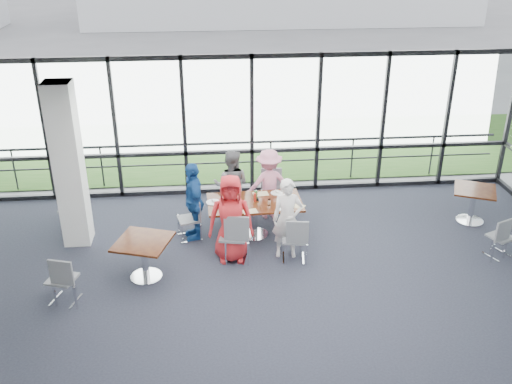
{
  "coord_description": "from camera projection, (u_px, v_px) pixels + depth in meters",
  "views": [
    {
      "loc": [
        -1.01,
        -7.08,
        5.71
      ],
      "look_at": [
        -0.13,
        2.61,
        1.1
      ],
      "focal_mm": 40.0,
      "sensor_mm": 36.0,
      "label": 1
    }
  ],
  "objects": [
    {
      "name": "apron",
      "position": [
        239.0,
        124.0,
        17.91
      ],
      "size": [
        80.0,
        70.0,
        0.02
      ],
      "primitive_type": "cube",
      "color": "slate",
      "rests_on": "ground"
    },
    {
      "name": "structural_column",
      "position": [
        69.0,
        166.0,
        10.62
      ],
      "size": [
        0.5,
        0.5,
        3.2
      ],
      "primitive_type": "cube",
      "color": "white",
      "rests_on": "ground"
    },
    {
      "name": "ceiling",
      "position": [
        283.0,
        132.0,
        7.53
      ],
      "size": [
        12.0,
        10.0,
        0.04
      ],
      "primitive_type": "cube",
      "color": "silver",
      "rests_on": "ground"
    },
    {
      "name": "plate_nr",
      "position": [
        283.0,
        208.0,
        10.92
      ],
      "size": [
        0.26,
        0.26,
        0.01
      ],
      "primitive_type": "cylinder",
      "color": "white",
      "rests_on": "main_table"
    },
    {
      "name": "tumbler_b",
      "position": [
        269.0,
        202.0,
        11.02
      ],
      "size": [
        0.06,
        0.06,
        0.13
      ],
      "primitive_type": "cylinder",
      "color": "white",
      "rests_on": "main_table"
    },
    {
      "name": "diner_near_right",
      "position": [
        287.0,
        219.0,
        10.48
      ],
      "size": [
        0.6,
        0.46,
        1.55
      ],
      "primitive_type": "imported",
      "rotation": [
        0.0,
        0.0,
        -0.09
      ],
      "color": "silver",
      "rests_on": "ground"
    },
    {
      "name": "chair_main_fl",
      "position": [
        232.0,
        197.0,
        12.09
      ],
      "size": [
        0.48,
        0.48,
        0.87
      ],
      "primitive_type": null,
      "rotation": [
        0.0,
        0.0,
        3.27
      ],
      "color": "slate",
      "rests_on": "ground"
    },
    {
      "name": "curtain_wall_back",
      "position": [
        252.0,
        126.0,
        12.72
      ],
      "size": [
        12.0,
        0.1,
        3.2
      ],
      "primitive_type": "cube",
      "color": "white",
      "rests_on": "ground"
    },
    {
      "name": "chair_main_nr",
      "position": [
        294.0,
        239.0,
        10.5
      ],
      "size": [
        0.48,
        0.48,
        0.87
      ],
      "primitive_type": null,
      "rotation": [
        0.0,
        0.0,
        -0.14
      ],
      "color": "slate",
      "rests_on": "ground"
    },
    {
      "name": "chair_main_end",
      "position": [
        189.0,
        219.0,
        11.22
      ],
      "size": [
        0.5,
        0.5,
        0.85
      ],
      "primitive_type": null,
      "rotation": [
        0.0,
        0.0,
        -1.33
      ],
      "color": "slate",
      "rests_on": "ground"
    },
    {
      "name": "floor",
      "position": [
        279.0,
        327.0,
        8.91
      ],
      "size": [
        12.0,
        10.0,
        0.02
      ],
      "primitive_type": "cube",
      "color": "#212430",
      "rests_on": "ground"
    },
    {
      "name": "chair_main_fr",
      "position": [
        273.0,
        194.0,
        12.14
      ],
      "size": [
        0.49,
        0.49,
        0.95
      ],
      "primitive_type": null,
      "rotation": [
        0.0,
        0.0,
        3.08
      ],
      "color": "slate",
      "rests_on": "ground"
    },
    {
      "name": "side_table_right",
      "position": [
        474.0,
        195.0,
        11.77
      ],
      "size": [
        1.07,
        1.07,
        0.75
      ],
      "rotation": [
        0.0,
        0.0,
        -0.42
      ],
      "color": "#36130A",
      "rests_on": "ground"
    },
    {
      "name": "side_table_left",
      "position": [
        143.0,
        246.0,
        9.86
      ],
      "size": [
        1.11,
        1.11,
        0.75
      ],
      "rotation": [
        0.0,
        0.0,
        -0.32
      ],
      "color": "#36130A",
      "rests_on": "ground"
    },
    {
      "name": "menu_b",
      "position": [
        297.0,
        206.0,
        11.01
      ],
      "size": [
        0.34,
        0.32,
        0.0
      ],
      "primitive_type": "cube",
      "rotation": [
        0.0,
        0.0,
        -0.63
      ],
      "color": "silver",
      "rests_on": "main_table"
    },
    {
      "name": "plate_end",
      "position": [
        213.0,
        202.0,
        11.14
      ],
      "size": [
        0.29,
        0.29,
        0.01
      ],
      "primitive_type": "cylinder",
      "color": "white",
      "rests_on": "main_table"
    },
    {
      "name": "chair_spare_r",
      "position": [
        501.0,
        237.0,
        10.62
      ],
      "size": [
        0.53,
        0.53,
        0.82
      ],
      "primitive_type": null,
      "rotation": [
        0.0,
        0.0,
        0.42
      ],
      "color": "slate",
      "rests_on": "ground"
    },
    {
      "name": "menu_a",
      "position": [
        250.0,
        211.0,
        10.8
      ],
      "size": [
        0.31,
        0.24,
        0.0
      ],
      "primitive_type": "cube",
      "rotation": [
        0.0,
        0.0,
        0.19
      ],
      "color": "silver",
      "rests_on": "main_table"
    },
    {
      "name": "menu_c",
      "position": [
        261.0,
        194.0,
        11.5
      ],
      "size": [
        0.34,
        0.26,
        0.0
      ],
      "primitive_type": "cube",
      "rotation": [
        0.0,
        0.0,
        0.13
      ],
      "color": "silver",
      "rests_on": "main_table"
    },
    {
      "name": "chair_main_nl",
      "position": [
        234.0,
        236.0,
        10.48
      ],
      "size": [
        0.57,
        0.57,
        0.98
      ],
      "primitive_type": null,
      "rotation": [
        0.0,
        0.0,
        -0.21
      ],
      "color": "slate",
      "rests_on": "ground"
    },
    {
      "name": "grass_strip",
      "position": [
        243.0,
        145.0,
        16.1
      ],
      "size": [
        80.0,
        5.0,
        0.01
      ],
      "primitive_type": "cube",
      "color": "#214E19",
      "rests_on": "ground"
    },
    {
      "name": "chair_spare_la",
      "position": [
        62.0,
        279.0,
        9.31
      ],
      "size": [
        0.53,
        0.53,
        0.87
      ],
      "primitive_type": null,
      "rotation": [
        0.0,
        0.0,
        -0.3
      ],
      "color": "slate",
      "rests_on": "ground"
    },
    {
      "name": "tumbler_d",
      "position": [
        223.0,
        202.0,
        11.0
      ],
      "size": [
        0.07,
        0.07,
        0.14
      ],
      "primitive_type": "cylinder",
      "color": "white",
      "rests_on": "main_table"
    },
    {
      "name": "tumbler_a",
      "position": [
        243.0,
        205.0,
        10.9
      ],
      "size": [
        0.07,
        0.07,
        0.14
      ],
      "primitive_type": "cylinder",
      "color": "white",
      "rests_on": "main_table"
    },
    {
      "name": "diner_end",
      "position": [
        194.0,
        201.0,
        11.09
      ],
      "size": [
        0.67,
        1.01,
        1.6
      ],
      "primitive_type": "imported",
      "rotation": [
        0.0,
        0.0,
        -1.4
      ],
      "color": "#194A91",
      "rests_on": "ground"
    },
    {
      "name": "plate_fl",
      "position": [
        230.0,
        196.0,
        11.4
      ],
      "size": [
        0.26,
        0.26,
        0.01
      ],
      "primitive_type": "cylinder",
      "color": "white",
      "rests_on": "main_table"
    },
    {
      "name": "plate_fr",
      "position": [
        277.0,
        193.0,
        11.52
      ],
      "size": [
        0.25,
        0.25,
        0.01
      ],
      "primitive_type": "cylinder",
      "color": "white",
      "rests_on": "main_table"
    },
    {
      "name": "tumbler_c",
      "position": [
        256.0,
        194.0,
        11.33
      ],
      "size": [
        0.08,
        0.08,
        0.15
      ],
      "primitive_type": "cylinder",
      "color": "white",
      "rests_on": "main_table"
    },
    {
      "name": "diner_far_right",
      "position": [
        269.0,
        184.0,
        11.93
      ],
      "size": [
        1.05,
        0.65,
        1.51
      ],
      "primitive_type": "imported",
      "rotation": [
        0.0,
        0.0,
        3.3
      ],
      "color": "pink",
      "rests_on": "ground"
    },
    {
      "name": "plate_nl",
      "position": [
        230.0,
        210.0,
        10.86
      ],
      "size": [
        0.27,
        0.27,
        0.01
      ],
      "primitive_type": "cylinder",
      "color": "white",
      "rests_on": "main_table"
    },
    {
      "name": "green_bottle",
      "position": [
        256.0,
        196.0,
        11.2
      ],
      "size": [
        0.05,
        0.05,
        0.2
      ],
      "primitive_type": "cylinder",
      "color": "#217D34",
      "rests_on": "main_table"
    },
    {
      "name": "main_table",
      "position": [
        255.0,
        208.0,
        11.24
      ],
      "size": [
        1.88,
        1.07,
        0.75
      ],
      "rotation": [
        0.0,
        0.0,
        0.03
      ],
      "color": "#36130A",
      "rests_on": "ground"
    },
    {
      "name": "condiment_caddy",
      "position": [
        256.0,
        200.0,
        11.22
      ],
      "size": [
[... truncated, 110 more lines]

